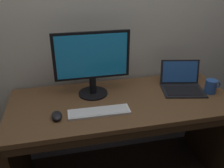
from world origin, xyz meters
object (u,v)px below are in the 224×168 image
Objects in this scene: laptop_black at (182,84)px; external_monitor at (92,62)px; coffee_mug at (211,86)px; computer_mouse at (57,116)px; wired_keyboard at (99,112)px.

external_monitor reaches higher than laptop_black.
laptop_black reaches higher than coffee_mug.
coffee_mug is (1.19, 0.10, 0.03)m from computer_mouse.
computer_mouse is (-0.28, -0.27, -0.25)m from external_monitor.
computer_mouse is at bearing -136.41° from external_monitor.
coffee_mug is at bearing 1.01° from computer_mouse.
coffee_mug is (0.91, -0.17, -0.22)m from external_monitor.
laptop_black is 0.75m from wired_keyboard.
wired_keyboard is at bearing -163.49° from laptop_black.
laptop_black is at bearing -4.37° from external_monitor.
computer_mouse is 0.87× the size of coffee_mug.
external_monitor is at bearing 169.58° from coffee_mug.
coffee_mug reaches higher than wired_keyboard.
wired_keyboard is 0.91m from coffee_mug.
external_monitor is at bearing 90.03° from wired_keyboard.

